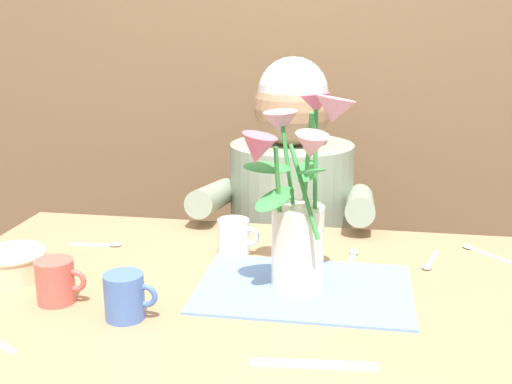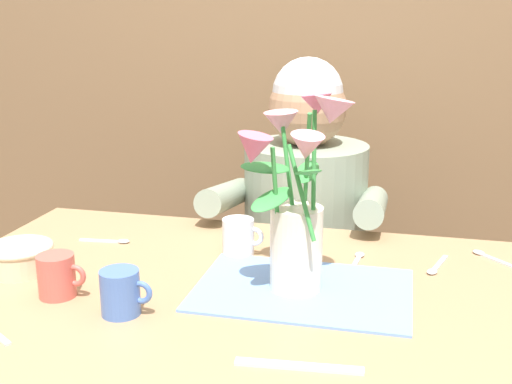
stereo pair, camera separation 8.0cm
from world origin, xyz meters
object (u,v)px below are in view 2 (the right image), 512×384
at_px(flower_vase, 296,205).
at_px(seated_person, 304,261).
at_px(ceramic_mug, 121,292).
at_px(ceramic_bowl, 20,257).
at_px(dinner_knife, 299,366).
at_px(coffee_cup, 57,276).
at_px(tea_cup, 239,237).

bearing_deg(flower_vase, seated_person, 97.36).
bearing_deg(ceramic_mug, seated_person, 75.37).
xyz_separation_m(ceramic_bowl, dinner_knife, (0.61, -0.23, -0.03)).
xyz_separation_m(seated_person, flower_vase, (0.08, -0.59, 0.35)).
relative_size(seated_person, dinner_knife, 5.97).
relative_size(dinner_knife, coffee_cup, 2.04).
xyz_separation_m(tea_cup, coffee_cup, (-0.27, -0.28, 0.00)).
height_order(seated_person, dinner_knife, seated_person).
height_order(dinner_knife, coffee_cup, coffee_cup).
bearing_deg(ceramic_bowl, tea_cup, 25.14).
distance_m(seated_person, coffee_cup, 0.82).
bearing_deg(coffee_cup, seated_person, 64.48).
bearing_deg(coffee_cup, flower_vase, 16.18).
height_order(flower_vase, ceramic_mug, flower_vase).
xyz_separation_m(ceramic_bowl, coffee_cup, (0.14, -0.09, 0.01)).
bearing_deg(dinner_knife, tea_cup, 110.79).
bearing_deg(seated_person, ceramic_bowl, -126.19).
xyz_separation_m(ceramic_bowl, tea_cup, (0.41, 0.19, 0.01)).
distance_m(seated_person, flower_vase, 0.69).
height_order(seated_person, ceramic_mug, seated_person).
relative_size(ceramic_bowl, tea_cup, 1.46).
xyz_separation_m(flower_vase, ceramic_mug, (-0.27, -0.16, -0.13)).
distance_m(dinner_knife, tea_cup, 0.47).
xyz_separation_m(tea_cup, ceramic_mug, (-0.12, -0.32, 0.00)).
bearing_deg(ceramic_bowl, coffee_cup, -33.19).
xyz_separation_m(seated_person, ceramic_mug, (-0.20, -0.76, 0.22)).
height_order(tea_cup, coffee_cup, same).
xyz_separation_m(dinner_knife, ceramic_mug, (-0.33, 0.10, 0.04)).
distance_m(flower_vase, ceramic_bowl, 0.57).
bearing_deg(ceramic_mug, coffee_cup, 164.60).
height_order(seated_person, coffee_cup, seated_person).
height_order(dinner_knife, ceramic_mug, ceramic_mug).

